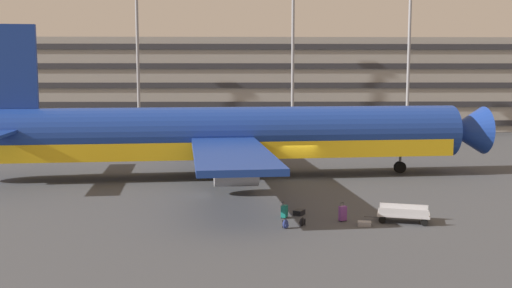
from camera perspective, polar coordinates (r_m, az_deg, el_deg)
The scene contains 13 objects.
ground_plane at distance 42.90m, azimuth 4.21°, elevation -3.39°, with size 600.00×600.00×0.00m, color #424449.
terminal_structure at distance 85.23m, azimuth 1.54°, elevation 5.84°, with size 121.42×18.42×12.33m.
airliner at distance 43.29m, azimuth -2.62°, elevation 0.80°, with size 40.06×32.40×11.02m.
light_mast_left at distance 71.72m, azimuth -11.50°, elevation 11.93°, with size 1.80×0.50×24.87m.
light_mast_center_left at distance 70.63m, azimuth 3.61°, elevation 9.60°, with size 1.80×0.50×18.83m.
light_mast_center_right at distance 73.16m, azimuth 14.69°, elevation 10.35°, with size 1.80×0.50×21.40m.
suitcase_small at distance 30.22m, azimuth 10.50°, elevation -7.61°, with size 0.75×0.58×0.21m.
suitcase_black at distance 31.24m, azimuth 2.77°, elevation -6.54°, with size 0.40×0.46×0.87m.
suitcase_scuffed at distance 32.03m, azimuth 4.21°, elevation -6.64°, with size 0.72×0.78×0.27m.
suitcase_silver at distance 30.83m, azimuth 8.42°, elevation -6.67°, with size 0.45×0.39×0.97m.
backpack_purple at distance 29.75m, azimuth 4.51°, elevation -7.56°, with size 0.41×0.38×0.47m.
backpack_navy at distance 29.17m, azimuth 2.90°, elevation -7.79°, with size 0.40×0.39×0.52m.
baggage_cart at distance 31.28m, azimuth 14.13°, elevation -6.61°, with size 3.36×1.96×0.82m.
Camera 1 is at (-3.99, -42.04, 7.56)m, focal length 41.16 mm.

